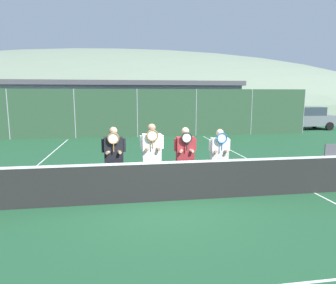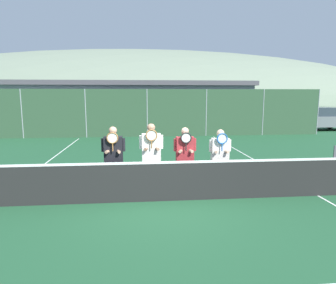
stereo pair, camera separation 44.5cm
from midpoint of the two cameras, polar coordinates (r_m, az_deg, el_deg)
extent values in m
plane|color=#1E4C2D|center=(7.49, -2.71, -11.22)|extent=(120.00, 120.00, 0.00)
ellipsoid|color=slate|center=(58.09, -8.16, 6.39)|extent=(104.72, 58.18, 20.36)
cube|color=#9EA3A8|center=(25.69, -10.06, 6.80)|extent=(19.78, 5.00, 3.30)
cube|color=#4C4C51|center=(25.69, -10.17, 10.88)|extent=(20.28, 5.50, 0.36)
cylinder|color=gray|center=(19.70, -28.77, 4.64)|extent=(0.06, 0.06, 2.93)
cylinder|color=gray|center=(18.77, -18.02, 5.15)|extent=(0.06, 0.06, 2.93)
cylinder|color=gray|center=(18.54, -6.58, 5.49)|extent=(0.06, 0.06, 2.93)
cylinder|color=gray|center=(19.06, 4.69, 5.61)|extent=(0.06, 0.06, 2.93)
cylinder|color=gray|center=(20.25, 15.01, 5.54)|extent=(0.06, 0.06, 2.93)
cylinder|color=gray|center=(22.01, 23.92, 5.33)|extent=(0.06, 0.06, 2.93)
cube|color=#2D4C33|center=(18.54, -6.58, 5.49)|extent=(22.27, 0.02, 2.93)
cube|color=black|center=(7.34, -2.73, -7.74)|extent=(10.77, 0.02, 0.95)
cube|color=white|center=(7.21, -2.76, -3.96)|extent=(10.77, 0.03, 0.06)
cube|color=white|center=(10.85, -26.62, -5.75)|extent=(0.05, 16.00, 0.01)
cube|color=white|center=(11.39, 16.47, -4.48)|extent=(0.05, 16.00, 0.01)
cylinder|color=white|center=(7.81, -12.69, -7.25)|extent=(0.13, 0.13, 0.87)
cylinder|color=white|center=(7.79, -10.81, -7.22)|extent=(0.13, 0.13, 0.87)
cube|color=black|center=(7.62, -11.93, -1.63)|extent=(0.46, 0.22, 0.69)
sphere|color=tan|center=(7.55, -12.06, 2.06)|extent=(0.20, 0.20, 0.20)
cylinder|color=black|center=(7.62, -13.90, -0.68)|extent=(0.08, 0.08, 0.34)
cylinder|color=black|center=(7.59, -10.03, -0.59)|extent=(0.08, 0.08, 0.34)
cylinder|color=tan|center=(7.54, -12.84, -1.88)|extent=(0.16, 0.27, 0.08)
cylinder|color=tan|center=(7.53, -11.09, -1.84)|extent=(0.16, 0.27, 0.08)
cylinder|color=#936033|center=(7.43, -12.03, -1.08)|extent=(0.03, 0.03, 0.20)
torus|color=#936033|center=(7.39, -12.09, 0.66)|extent=(0.29, 0.03, 0.29)
cylinder|color=silver|center=(7.39, -12.09, 0.66)|extent=(0.24, 0.00, 0.24)
cylinder|color=#56565B|center=(7.87, -5.65, -6.83)|extent=(0.13, 0.13, 0.89)
cylinder|color=#56565B|center=(7.89, -3.72, -6.77)|extent=(0.13, 0.13, 0.89)
cube|color=white|center=(7.70, -4.76, -1.06)|extent=(0.48, 0.22, 0.71)
sphere|color=#997056|center=(7.62, -4.81, 2.73)|extent=(0.21, 0.21, 0.21)
cylinder|color=white|center=(7.66, -6.75, -0.08)|extent=(0.08, 0.08, 0.35)
cylinder|color=white|center=(7.70, -2.81, 0.01)|extent=(0.08, 0.08, 0.35)
cylinder|color=#997056|center=(7.60, -5.61, -1.31)|extent=(0.16, 0.27, 0.08)
cylinder|color=#997056|center=(7.62, -3.81, -1.27)|extent=(0.16, 0.27, 0.08)
cylinder|color=#936033|center=(7.50, -4.67, -0.51)|extent=(0.03, 0.03, 0.20)
torus|color=#936033|center=(7.47, -4.69, 1.25)|extent=(0.30, 0.03, 0.30)
cylinder|color=silver|center=(7.47, -4.69, 1.25)|extent=(0.24, 0.00, 0.24)
cylinder|color=white|center=(7.94, 0.74, -6.83)|extent=(0.13, 0.13, 0.84)
cylinder|color=white|center=(7.98, 2.53, -6.75)|extent=(0.13, 0.13, 0.84)
cube|color=maroon|center=(7.79, 1.66, -1.43)|extent=(0.46, 0.22, 0.67)
sphere|color=tan|center=(7.72, 1.68, 2.09)|extent=(0.19, 0.19, 0.19)
cylinder|color=maroon|center=(7.73, -0.18, -0.54)|extent=(0.08, 0.08, 0.33)
cylinder|color=maroon|center=(7.82, 3.49, -0.44)|extent=(0.08, 0.08, 0.33)
cylinder|color=tan|center=(7.68, 0.95, -1.68)|extent=(0.16, 0.27, 0.08)
cylinder|color=tan|center=(7.73, 2.62, -1.63)|extent=(0.16, 0.27, 0.08)
cylinder|color=black|center=(7.60, 1.92, -0.89)|extent=(0.03, 0.03, 0.20)
torus|color=black|center=(7.56, 1.92, 0.81)|extent=(0.28, 0.03, 0.28)
cylinder|color=silver|center=(7.56, 1.92, 0.81)|extent=(0.23, 0.00, 0.23)
cylinder|color=#56565B|center=(8.25, 7.27, -6.43)|extent=(0.13, 0.13, 0.81)
cylinder|color=#56565B|center=(8.32, 8.95, -6.33)|extent=(0.13, 0.13, 0.81)
cube|color=white|center=(8.12, 8.23, -1.44)|extent=(0.46, 0.22, 0.64)
sphere|color=#DBB293|center=(8.05, 8.30, 1.75)|extent=(0.20, 0.20, 0.20)
cylinder|color=white|center=(8.03, 6.50, -0.63)|extent=(0.08, 0.08, 0.31)
cylinder|color=white|center=(8.18, 9.96, -0.53)|extent=(0.08, 0.08, 0.31)
cylinder|color=#DBB293|center=(8.00, 7.62, -1.67)|extent=(0.16, 0.27, 0.08)
cylinder|color=#DBB293|center=(8.07, 9.19, -1.62)|extent=(0.16, 0.27, 0.08)
cylinder|color=#1E5BAD|center=(7.93, 8.62, -0.91)|extent=(0.03, 0.03, 0.20)
torus|color=#1E5BAD|center=(7.90, 8.66, 0.72)|extent=(0.29, 0.03, 0.29)
cylinder|color=silver|center=(7.90, 8.66, 0.72)|extent=(0.24, 0.00, 0.24)
cube|color=silver|center=(21.72, -26.74, 3.14)|extent=(4.12, 1.74, 0.85)
cube|color=#2D3842|center=(21.67, -26.89, 5.18)|extent=(2.27, 1.60, 0.70)
cylinder|color=black|center=(20.53, -23.86, 1.85)|extent=(0.60, 0.16, 0.60)
cylinder|color=black|center=(22.25, -22.69, 2.42)|extent=(0.60, 0.16, 0.60)
cylinder|color=black|center=(23.04, -29.17, 2.18)|extent=(0.60, 0.16, 0.60)
cube|color=black|center=(20.78, -13.45, 3.66)|extent=(4.65, 1.86, 0.87)
cube|color=#2D3842|center=(20.73, -13.53, 5.83)|extent=(2.56, 1.71, 0.71)
cylinder|color=black|center=(19.82, -9.26, 2.27)|extent=(0.60, 0.16, 0.60)
cylinder|color=black|center=(21.70, -9.24, 2.85)|extent=(0.60, 0.16, 0.60)
cylinder|color=black|center=(20.07, -17.92, 2.04)|extent=(0.60, 0.16, 0.60)
cylinder|color=black|center=(21.93, -17.15, 2.63)|extent=(0.60, 0.16, 0.60)
cube|color=#285638|center=(20.89, 0.30, 3.94)|extent=(4.08, 1.75, 0.87)
cube|color=#2D3842|center=(20.83, 0.31, 6.11)|extent=(2.24, 1.61, 0.71)
cylinder|color=black|center=(20.31, 4.40, 2.53)|extent=(0.60, 0.16, 0.60)
cylinder|color=black|center=(22.05, 3.34, 3.05)|extent=(0.60, 0.16, 0.60)
cylinder|color=black|center=(19.88, -3.06, 2.40)|extent=(0.60, 0.16, 0.60)
cylinder|color=black|center=(21.65, -3.54, 2.94)|extent=(0.60, 0.16, 0.60)
cube|color=#285638|center=(22.26, 13.10, 4.02)|extent=(4.66, 1.76, 0.87)
cube|color=#2D3842|center=(22.21, 13.17, 6.06)|extent=(2.56, 1.62, 0.72)
cylinder|color=black|center=(22.10, 17.58, 2.66)|extent=(0.60, 0.16, 0.60)
cylinder|color=black|center=(23.72, 15.65, 3.15)|extent=(0.60, 0.16, 0.60)
cylinder|color=black|center=(20.93, 10.13, 2.61)|extent=(0.60, 0.16, 0.60)
cylinder|color=black|center=(22.64, 8.65, 3.12)|extent=(0.60, 0.16, 0.60)
cube|color=slate|center=(24.65, 24.17, 3.79)|extent=(4.31, 1.75, 0.76)
cube|color=#2D3842|center=(24.61, 24.27, 5.39)|extent=(2.37, 1.61, 0.62)
cylinder|color=black|center=(24.76, 27.96, 2.67)|extent=(0.60, 0.16, 0.60)
cylinder|color=black|center=(26.20, 25.64, 3.13)|extent=(0.60, 0.16, 0.60)
cylinder|color=black|center=(23.19, 22.39, 2.68)|extent=(0.60, 0.16, 0.60)
cylinder|color=black|center=(24.73, 20.26, 3.16)|extent=(0.60, 0.16, 0.60)
cube|color=#333338|center=(11.94, 27.38, -3.55)|extent=(0.06, 0.32, 0.40)
camera|label=1|loc=(0.22, -91.61, -0.26)|focal=32.00mm
camera|label=2|loc=(0.22, 88.39, 0.26)|focal=32.00mm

